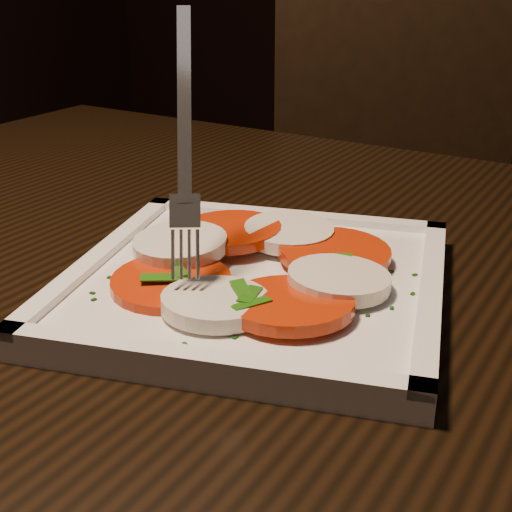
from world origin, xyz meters
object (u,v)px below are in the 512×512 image
Objects in this scene: chair at (388,229)px; fork at (186,136)px; table at (284,380)px; plate at (256,285)px.

chair is 5.76× the size of fork.
table is 4.81× the size of plate.
chair reaches higher than table.
table is 1.33× the size of chair.
table is 0.23m from fork.
table is at bearing 89.15° from plate.
chair is at bearing 101.11° from table.
plate is (-0.00, -0.05, 0.11)m from table.
fork is (-0.04, -0.02, 0.11)m from plate.
plate is at bearing -101.01° from chair.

